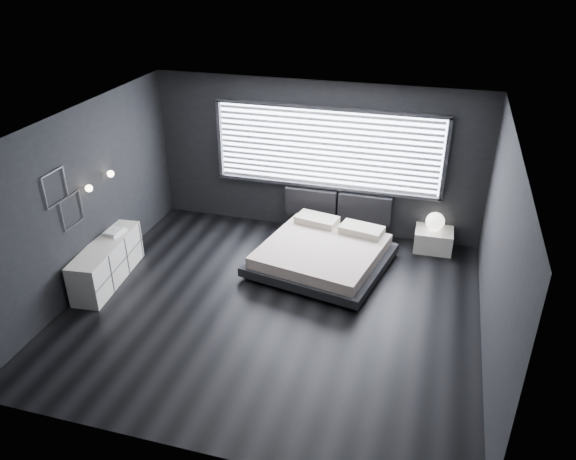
# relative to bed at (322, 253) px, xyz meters

# --- Properties ---
(room) EXTENTS (6.04, 6.00, 2.80)m
(room) POSITION_rel_bed_xyz_m (-0.45, -1.39, 1.15)
(room) COLOR black
(room) RESTS_ON ground
(window) EXTENTS (4.14, 0.09, 1.52)m
(window) POSITION_rel_bed_xyz_m (-0.25, 1.31, 1.36)
(window) COLOR white
(window) RESTS_ON ground
(headboard) EXTENTS (1.96, 0.16, 0.52)m
(headboard) POSITION_rel_bed_xyz_m (-0.01, 1.25, 0.32)
(headboard) COLOR black
(headboard) RESTS_ON ground
(sconce_near) EXTENTS (0.18, 0.11, 0.11)m
(sconce_near) POSITION_rel_bed_xyz_m (-3.33, -1.34, 1.35)
(sconce_near) COLOR silver
(sconce_near) RESTS_ON ground
(sconce_far) EXTENTS (0.18, 0.11, 0.11)m
(sconce_far) POSITION_rel_bed_xyz_m (-3.33, -0.74, 1.35)
(sconce_far) COLOR silver
(sconce_far) RESTS_ON ground
(wall_art_upper) EXTENTS (0.01, 0.48, 0.48)m
(wall_art_upper) POSITION_rel_bed_xyz_m (-3.42, -1.94, 1.60)
(wall_art_upper) COLOR #47474C
(wall_art_upper) RESTS_ON ground
(wall_art_lower) EXTENTS (0.01, 0.48, 0.48)m
(wall_art_lower) POSITION_rel_bed_xyz_m (-3.42, -1.69, 1.13)
(wall_art_lower) COLOR #47474C
(wall_art_lower) RESTS_ON ground
(bed) EXTENTS (2.41, 2.34, 0.53)m
(bed) POSITION_rel_bed_xyz_m (0.00, 0.00, 0.00)
(bed) COLOR black
(bed) RESTS_ON ground
(nightstand) EXTENTS (0.66, 0.55, 0.38)m
(nightstand) POSITION_rel_bed_xyz_m (1.76, 1.11, -0.06)
(nightstand) COLOR white
(nightstand) RESTS_ON ground
(orb_lamp) EXTENTS (0.33, 0.33, 0.33)m
(orb_lamp) POSITION_rel_bed_xyz_m (1.75, 1.12, 0.30)
(orb_lamp) COLOR white
(orb_lamp) RESTS_ON nightstand
(dresser) EXTENTS (0.63, 1.71, 0.67)m
(dresser) POSITION_rel_bed_xyz_m (-3.22, -1.35, 0.09)
(dresser) COLOR white
(dresser) RESTS_ON ground
(book_stack) EXTENTS (0.30, 0.37, 0.07)m
(book_stack) POSITION_rel_bed_xyz_m (-3.25, -1.00, 0.45)
(book_stack) COLOR white
(book_stack) RESTS_ON dresser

